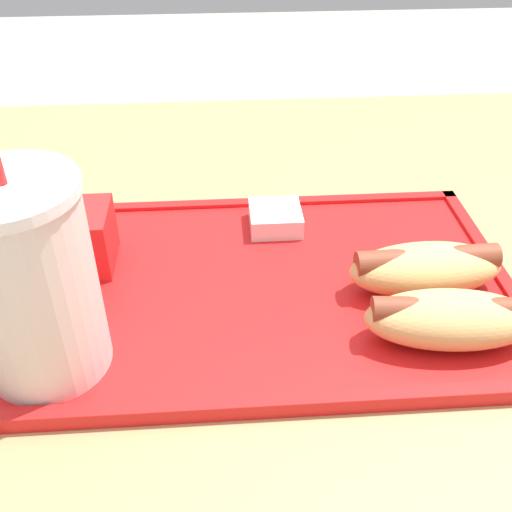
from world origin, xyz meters
TOP-DOWN VIEW (x-y plane):
  - dining_table at (0.00, 0.00)m, footprint 1.22×0.84m
  - food_tray at (-0.04, 0.03)m, footprint 0.45×0.28m
  - soda_cup at (0.12, 0.12)m, footprint 0.09×0.09m
  - hot_dog_far at (-0.18, 0.11)m, footprint 0.14×0.07m
  - hot_dog_near at (-0.18, 0.05)m, footprint 0.13×0.06m
  - fries_carton at (0.13, -0.01)m, footprint 0.08×0.06m
  - sauce_cup_mayo at (-0.07, -0.06)m, footprint 0.05×0.05m

SIDE VIEW (x-z plane):
  - dining_table at x=0.00m, z-range 0.00..0.77m
  - food_tray at x=-0.04m, z-range 0.77..0.79m
  - sauce_cup_mayo at x=-0.07m, z-range 0.79..0.81m
  - hot_dog_far at x=-0.18m, z-range 0.79..0.83m
  - hot_dog_near at x=-0.18m, z-range 0.79..0.83m
  - fries_carton at x=0.13m, z-range 0.76..0.87m
  - soda_cup at x=0.12m, z-range 0.77..0.96m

